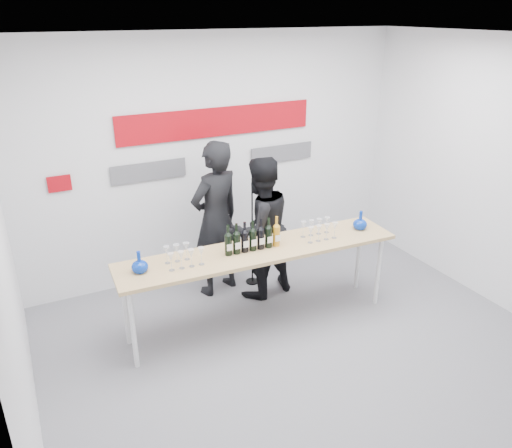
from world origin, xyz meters
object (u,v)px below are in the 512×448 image
object	(u,v)px
presenter_left	(216,219)
mic_stand	(252,252)
tasting_table	(260,255)
presenter_right	(260,228)

from	to	relation	value
presenter_left	mic_stand	world-z (taller)	presenter_left
presenter_left	mic_stand	xyz separation A→B (m)	(0.46, -0.04, -0.51)
presenter_left	mic_stand	size ratio (longest dim) A/B	1.34
mic_stand	tasting_table	bearing A→B (deg)	-123.33
presenter_right	mic_stand	bearing A→B (deg)	-106.24
tasting_table	mic_stand	xyz separation A→B (m)	(0.31, 0.83, -0.41)
presenter_left	tasting_table	bearing A→B (deg)	81.49
presenter_left	presenter_right	size ratio (longest dim) A/B	1.10
presenter_left	mic_stand	bearing A→B (deg)	157.43
tasting_table	presenter_right	distance (m)	0.64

